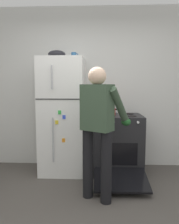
{
  "coord_description": "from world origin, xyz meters",
  "views": [
    {
      "loc": [
        0.14,
        -1.95,
        1.38
      ],
      "look_at": [
        -0.01,
        1.32,
        1.0
      ],
      "focal_mm": 35.82,
      "sensor_mm": 36.0,
      "label": 1
    }
  ],
  "objects": [
    {
      "name": "kitchen_wall_back",
      "position": [
        0.0,
        1.95,
        1.35
      ],
      "size": [
        6.0,
        0.1,
        2.7
      ],
      "primitive_type": "cube",
      "color": "silver",
      "rests_on": "ground"
    },
    {
      "name": "mixing_bowl",
      "position": [
        -0.53,
        1.57,
        1.87
      ],
      "size": [
        0.27,
        0.27,
        0.12
      ],
      "primitive_type": "ellipsoid",
      "color": "black",
      "rests_on": "refrigerator"
    },
    {
      "name": "red_pot",
      "position": [
        0.27,
        1.52,
        0.98
      ],
      "size": [
        0.33,
        0.23,
        0.1
      ],
      "color": "red",
      "rests_on": "stove_range"
    },
    {
      "name": "coffee_mug",
      "position": [
        -0.26,
        1.62,
        1.86
      ],
      "size": [
        0.11,
        0.08,
        0.1
      ],
      "color": "#2D6093",
      "rests_on": "refrigerator"
    },
    {
      "name": "refrigerator",
      "position": [
        -0.45,
        1.57,
        0.91
      ],
      "size": [
        0.68,
        0.72,
        1.81
      ],
      "color": "white",
      "rests_on": "ground"
    },
    {
      "name": "stove_range",
      "position": [
        0.43,
        1.55,
        0.45
      ],
      "size": [
        0.76,
        1.23,
        0.93
      ],
      "color": "black",
      "rests_on": "ground"
    },
    {
      "name": "person_cook",
      "position": [
        0.13,
        0.68,
        0.95
      ],
      "size": [
        0.65,
        0.69,
        1.6
      ],
      "color": "black",
      "rests_on": "ground"
    }
  ]
}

